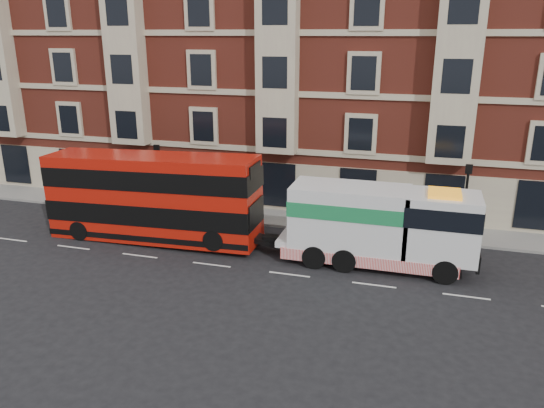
{
  "coord_description": "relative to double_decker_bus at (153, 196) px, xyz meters",
  "views": [
    {
      "loc": [
        9.62,
        -22.34,
        11.0
      ],
      "look_at": [
        1.97,
        4.0,
        2.11
      ],
      "focal_mm": 35.0,
      "sensor_mm": 36.0,
      "label": 1
    }
  ],
  "objects": [
    {
      "name": "lamp_post_east",
      "position": [
        16.3,
        3.93,
        0.14
      ],
      "size": [
        0.35,
        0.15,
        4.35
      ],
      "color": "black",
      "rests_on": "sidewalk"
    },
    {
      "name": "double_decker_bus",
      "position": [
        0.0,
        0.0,
        0.0
      ],
      "size": [
        11.82,
        2.71,
        4.79
      ],
      "color": "red",
      "rests_on": "ground"
    },
    {
      "name": "lamp_post_west",
      "position": [
        -1.7,
        3.93,
        0.14
      ],
      "size": [
        0.35,
        0.15,
        4.35
      ],
      "color": "black",
      "rests_on": "sidewalk"
    },
    {
      "name": "ground",
      "position": [
        4.3,
        -2.27,
        -2.54
      ],
      "size": [
        120.0,
        120.0,
        0.0
      ],
      "primitive_type": "plane",
      "color": "black",
      "rests_on": "ground"
    },
    {
      "name": "sidewalk",
      "position": [
        4.3,
        5.23,
        -2.46
      ],
      "size": [
        90.0,
        3.0,
        0.15
      ],
      "primitive_type": "cube",
      "color": "slate",
      "rests_on": "ground"
    },
    {
      "name": "pedestrian",
      "position": [
        -7.76,
        5.3,
        -1.62
      ],
      "size": [
        0.65,
        0.54,
        1.53
      ],
      "primitive_type": "imported",
      "rotation": [
        0.0,
        0.0,
        -0.35
      ],
      "color": "black",
      "rests_on": "sidewalk"
    },
    {
      "name": "victorian_terrace",
      "position": [
        4.8,
        12.73,
        7.53
      ],
      "size": [
        45.0,
        12.0,
        20.4
      ],
      "color": "maroon",
      "rests_on": "ground"
    },
    {
      "name": "tow_truck",
      "position": [
        12.06,
        0.0,
        -0.44
      ],
      "size": [
        9.47,
        2.8,
        3.95
      ],
      "color": "silver",
      "rests_on": "ground"
    }
  ]
}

